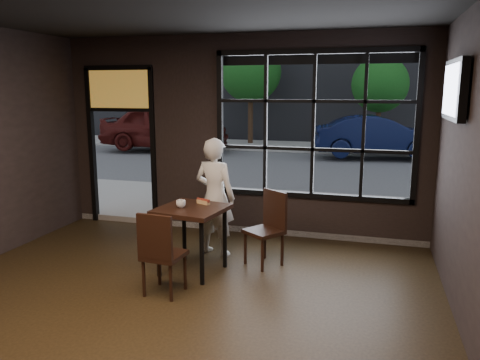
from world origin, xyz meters
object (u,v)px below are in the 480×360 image
(cafe_table, at_px, (192,240))
(man, at_px, (215,197))
(chair_near, at_px, (164,252))
(navy_car, at_px, (377,136))

(cafe_table, relative_size, man, 0.52)
(cafe_table, xyz_separation_m, chair_near, (-0.07, -0.70, 0.06))
(cafe_table, bearing_deg, navy_car, 86.74)
(cafe_table, height_order, navy_car, navy_car)
(man, bearing_deg, chair_near, 96.38)
(cafe_table, relative_size, chair_near, 0.88)
(cafe_table, distance_m, chair_near, 0.71)
(cafe_table, xyz_separation_m, navy_car, (2.33, 10.98, 0.35))
(chair_near, distance_m, man, 1.47)
(man, bearing_deg, navy_car, -90.46)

